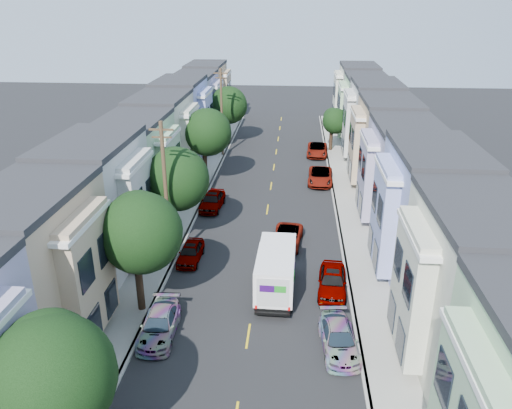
{
  "coord_description": "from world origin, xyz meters",
  "views": [
    {
      "loc": [
        2.28,
        -28.67,
        17.38
      ],
      "look_at": [
        -0.68,
        7.8,
        2.2
      ],
      "focal_mm": 35.0,
      "sensor_mm": 36.0,
      "label": 1
    }
  ],
  "objects_px": {
    "parked_left_b": "(159,325)",
    "parked_right_b": "(332,281)",
    "tree_e": "(228,105)",
    "parked_right_a": "(339,339)",
    "parked_left_d": "(212,201)",
    "parked_right_c": "(320,176)",
    "utility_pole_far": "(222,113)",
    "tree_d": "(207,132)",
    "utility_pole_near": "(166,194)",
    "tree_far_r": "(334,121)",
    "lead_sedan": "(287,238)",
    "tree_c": "(176,179)",
    "tree_b": "(139,233)",
    "tree_a": "(49,378)",
    "fedex_truck": "(276,269)",
    "parked_right_d": "(317,150)",
    "parked_left_c": "(191,252)"
  },
  "relations": [
    {
      "from": "parked_left_d",
      "to": "utility_pole_far",
      "type": "bearing_deg",
      "value": 98.69
    },
    {
      "from": "fedex_truck",
      "to": "tree_b",
      "type": "bearing_deg",
      "value": -159.32
    },
    {
      "from": "tree_far_r",
      "to": "tree_e",
      "type": "bearing_deg",
      "value": 170.28
    },
    {
      "from": "utility_pole_near",
      "to": "tree_e",
      "type": "bearing_deg",
      "value": 90.0
    },
    {
      "from": "parked_right_d",
      "to": "utility_pole_near",
      "type": "bearing_deg",
      "value": -109.41
    },
    {
      "from": "utility_pole_near",
      "to": "lead_sedan",
      "type": "xyz_separation_m",
      "value": [
        8.17,
        3.24,
        -4.51
      ]
    },
    {
      "from": "tree_c",
      "to": "parked_right_b",
      "type": "distance_m",
      "value": 13.42
    },
    {
      "from": "utility_pole_far",
      "to": "utility_pole_near",
      "type": "bearing_deg",
      "value": -90.0
    },
    {
      "from": "parked_right_a",
      "to": "tree_b",
      "type": "bearing_deg",
      "value": 161.05
    },
    {
      "from": "utility_pole_near",
      "to": "parked_left_c",
      "type": "xyz_separation_m",
      "value": [
        1.4,
        0.29,
        -4.51
      ]
    },
    {
      "from": "tree_c",
      "to": "tree_d",
      "type": "height_order",
      "value": "tree_d"
    },
    {
      "from": "utility_pole_far",
      "to": "parked_right_c",
      "type": "distance_m",
      "value": 14.87
    },
    {
      "from": "tree_e",
      "to": "parked_right_d",
      "type": "bearing_deg",
      "value": -21.56
    },
    {
      "from": "tree_b",
      "to": "parked_right_a",
      "type": "bearing_deg",
      "value": -13.48
    },
    {
      "from": "utility_pole_far",
      "to": "parked_left_d",
      "type": "xyz_separation_m",
      "value": [
        1.4,
        -16.11,
        -4.4
      ]
    },
    {
      "from": "tree_a",
      "to": "utility_pole_near",
      "type": "distance_m",
      "value": 17.18
    },
    {
      "from": "parked_left_b",
      "to": "parked_right_c",
      "type": "xyz_separation_m",
      "value": [
        9.8,
        25.56,
        0.05
      ]
    },
    {
      "from": "tree_b",
      "to": "utility_pole_near",
      "type": "distance_m",
      "value": 6.03
    },
    {
      "from": "tree_a",
      "to": "parked_left_d",
      "type": "bearing_deg",
      "value": 87.04
    },
    {
      "from": "tree_a",
      "to": "utility_pole_far",
      "type": "xyz_separation_m",
      "value": [
        0.0,
        43.17,
        0.41
      ]
    },
    {
      "from": "parked_left_b",
      "to": "parked_right_d",
      "type": "distance_m",
      "value": 36.53
    },
    {
      "from": "parked_right_c",
      "to": "tree_b",
      "type": "bearing_deg",
      "value": -112.74
    },
    {
      "from": "parked_right_b",
      "to": "utility_pole_far",
      "type": "bearing_deg",
      "value": 115.43
    },
    {
      "from": "tree_d",
      "to": "parked_left_b",
      "type": "distance_m",
      "value": 24.83
    },
    {
      "from": "tree_d",
      "to": "parked_right_a",
      "type": "bearing_deg",
      "value": -65.67
    },
    {
      "from": "parked_left_b",
      "to": "parked_right_b",
      "type": "relative_size",
      "value": 0.96
    },
    {
      "from": "tree_far_r",
      "to": "utility_pole_near",
      "type": "height_order",
      "value": "utility_pole_near"
    },
    {
      "from": "lead_sedan",
      "to": "tree_c",
      "type": "bearing_deg",
      "value": -171.83
    },
    {
      "from": "parked_right_a",
      "to": "parked_right_d",
      "type": "xyz_separation_m",
      "value": [
        0.0,
        35.62,
        0.05
      ]
    },
    {
      "from": "utility_pole_far",
      "to": "tree_d",
      "type": "bearing_deg",
      "value": -90.01
    },
    {
      "from": "lead_sedan",
      "to": "fedex_truck",
      "type": "bearing_deg",
      "value": -88.58
    },
    {
      "from": "tree_e",
      "to": "utility_pole_near",
      "type": "xyz_separation_m",
      "value": [
        0.0,
        -31.33,
        0.23
      ]
    },
    {
      "from": "fedex_truck",
      "to": "lead_sedan",
      "type": "bearing_deg",
      "value": 86.36
    },
    {
      "from": "tree_c",
      "to": "parked_right_b",
      "type": "height_order",
      "value": "tree_c"
    },
    {
      "from": "lead_sedan",
      "to": "parked_left_d",
      "type": "relative_size",
      "value": 0.99
    },
    {
      "from": "utility_pole_near",
      "to": "tree_d",
      "type": "bearing_deg",
      "value": 90.01
    },
    {
      "from": "parked_right_b",
      "to": "utility_pole_near",
      "type": "bearing_deg",
      "value": 169.45
    },
    {
      "from": "parked_left_b",
      "to": "parked_right_c",
      "type": "relative_size",
      "value": 0.86
    },
    {
      "from": "tree_a",
      "to": "fedex_truck",
      "type": "distance_m",
      "value": 16.11
    },
    {
      "from": "utility_pole_near",
      "to": "parked_left_b",
      "type": "bearing_deg",
      "value": -80.41
    },
    {
      "from": "tree_d",
      "to": "lead_sedan",
      "type": "distance_m",
      "value": 15.91
    },
    {
      "from": "tree_a",
      "to": "parked_left_d",
      "type": "distance_m",
      "value": 27.39
    },
    {
      "from": "tree_d",
      "to": "parked_right_c",
      "type": "relative_size",
      "value": 1.48
    },
    {
      "from": "tree_far_r",
      "to": "parked_right_d",
      "type": "height_order",
      "value": "tree_far_r"
    },
    {
      "from": "parked_left_d",
      "to": "parked_right_c",
      "type": "distance_m",
      "value": 12.28
    },
    {
      "from": "parked_left_b",
      "to": "parked_left_d",
      "type": "distance_m",
      "value": 18.17
    },
    {
      "from": "fedex_truck",
      "to": "tree_a",
      "type": "bearing_deg",
      "value": -117.66
    },
    {
      "from": "tree_e",
      "to": "parked_left_c",
      "type": "relative_size",
      "value": 1.85
    },
    {
      "from": "tree_far_r",
      "to": "lead_sedan",
      "type": "xyz_separation_m",
      "value": [
        -5.03,
        -25.83,
        -3.03
      ]
    },
    {
      "from": "tree_e",
      "to": "parked_right_a",
      "type": "xyz_separation_m",
      "value": [
        11.2,
        -40.05,
        -4.27
      ]
    }
  ]
}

